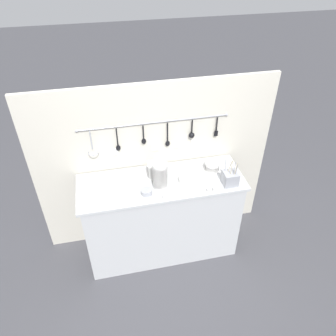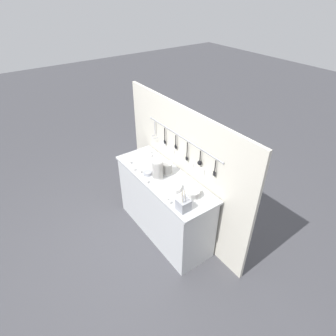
{
  "view_description": "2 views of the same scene",
  "coord_description": "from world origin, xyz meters",
  "px_view_note": "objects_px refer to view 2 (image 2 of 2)",
  "views": [
    {
      "loc": [
        -0.44,
        -2.29,
        2.89
      ],
      "look_at": [
        0.06,
        -0.02,
        1.1
      ],
      "focal_mm": 35.0,
      "sensor_mm": 36.0,
      "label": 1
    },
    {
      "loc": [
        2.34,
        -1.6,
        3.01
      ],
      "look_at": [
        0.07,
        0.02,
        1.11
      ],
      "focal_mm": 30.0,
      "sensor_mm": 36.0,
      "label": 2
    }
  ],
  "objects_px": {
    "steel_mixing_bowl": "(148,173)",
    "cup_back_left": "(134,170)",
    "bowl_stack_back_corner": "(167,168)",
    "bowl_stack_tall_left": "(194,194)",
    "plate_stack": "(172,187)",
    "cup_front_right": "(140,172)",
    "cup_mid_row": "(169,202)",
    "cup_edge_near": "(130,162)",
    "cup_centre": "(166,200)",
    "cup_front_left": "(150,152)",
    "cup_back_right": "(151,155)",
    "cup_by_caddy": "(200,191)",
    "cutlery_caddy": "(183,205)",
    "cup_edge_far": "(147,182)",
    "bowl_stack_nested_right": "(158,169)"
  },
  "relations": [
    {
      "from": "cup_centre",
      "to": "cup_back_right",
      "type": "relative_size",
      "value": 1.0
    },
    {
      "from": "cup_edge_near",
      "to": "cup_edge_far",
      "type": "height_order",
      "value": "same"
    },
    {
      "from": "bowl_stack_tall_left",
      "to": "cup_back_right",
      "type": "bearing_deg",
      "value": 176.01
    },
    {
      "from": "bowl_stack_back_corner",
      "to": "bowl_stack_tall_left",
      "type": "xyz_separation_m",
      "value": [
        0.56,
        -0.03,
        -0.03
      ]
    },
    {
      "from": "bowl_stack_tall_left",
      "to": "cup_edge_far",
      "type": "xyz_separation_m",
      "value": [
        -0.53,
        -0.29,
        -0.03
      ]
    },
    {
      "from": "plate_stack",
      "to": "cup_centre",
      "type": "height_order",
      "value": "plate_stack"
    },
    {
      "from": "cup_front_right",
      "to": "cup_by_caddy",
      "type": "bearing_deg",
      "value": 25.84
    },
    {
      "from": "cup_centre",
      "to": "cup_front_right",
      "type": "distance_m",
      "value": 0.64
    },
    {
      "from": "cup_edge_near",
      "to": "cup_mid_row",
      "type": "relative_size",
      "value": 1.0
    },
    {
      "from": "bowl_stack_back_corner",
      "to": "cup_back_right",
      "type": "bearing_deg",
      "value": 174.26
    },
    {
      "from": "cup_back_left",
      "to": "cup_mid_row",
      "type": "bearing_deg",
      "value": 0.0
    },
    {
      "from": "cutlery_caddy",
      "to": "bowl_stack_back_corner",
      "type": "bearing_deg",
      "value": 159.23
    },
    {
      "from": "plate_stack",
      "to": "cup_front_right",
      "type": "distance_m",
      "value": 0.52
    },
    {
      "from": "bowl_stack_tall_left",
      "to": "bowl_stack_nested_right",
      "type": "bearing_deg",
      "value": -166.38
    },
    {
      "from": "bowl_stack_tall_left",
      "to": "cup_centre",
      "type": "distance_m",
      "value": 0.32
    },
    {
      "from": "cup_back_left",
      "to": "cup_by_caddy",
      "type": "xyz_separation_m",
      "value": [
        0.83,
        0.4,
        0.0
      ]
    },
    {
      "from": "cup_edge_near",
      "to": "cup_back_left",
      "type": "xyz_separation_m",
      "value": [
        0.18,
        -0.04,
        0.0
      ]
    },
    {
      "from": "bowl_stack_tall_left",
      "to": "cup_front_left",
      "type": "height_order",
      "value": "bowl_stack_tall_left"
    },
    {
      "from": "bowl_stack_nested_right",
      "to": "cup_by_caddy",
      "type": "bearing_deg",
      "value": 24.74
    },
    {
      "from": "cup_edge_near",
      "to": "cup_mid_row",
      "type": "height_order",
      "value": "same"
    },
    {
      "from": "cup_front_right",
      "to": "cup_back_right",
      "type": "relative_size",
      "value": 1.0
    },
    {
      "from": "cup_front_right",
      "to": "steel_mixing_bowl",
      "type": "bearing_deg",
      "value": 33.52
    },
    {
      "from": "steel_mixing_bowl",
      "to": "cup_edge_near",
      "type": "bearing_deg",
      "value": -170.09
    },
    {
      "from": "bowl_stack_nested_right",
      "to": "cup_front_right",
      "type": "distance_m",
      "value": 0.28
    },
    {
      "from": "cup_back_left",
      "to": "plate_stack",
      "type": "bearing_deg",
      "value": 16.7
    },
    {
      "from": "bowl_stack_back_corner",
      "to": "cup_front_right",
      "type": "bearing_deg",
      "value": -125.88
    },
    {
      "from": "bowl_stack_tall_left",
      "to": "cup_back_left",
      "type": "height_order",
      "value": "bowl_stack_tall_left"
    },
    {
      "from": "plate_stack",
      "to": "cup_edge_far",
      "type": "xyz_separation_m",
      "value": [
        -0.28,
        -0.18,
        -0.01
      ]
    },
    {
      "from": "cup_centre",
      "to": "cup_front_right",
      "type": "height_order",
      "value": "same"
    },
    {
      "from": "cup_edge_far",
      "to": "cup_by_caddy",
      "type": "height_order",
      "value": "same"
    },
    {
      "from": "cup_edge_far",
      "to": "cup_back_left",
      "type": "xyz_separation_m",
      "value": [
        -0.32,
        0.0,
        0.0
      ]
    },
    {
      "from": "steel_mixing_bowl",
      "to": "cutlery_caddy",
      "type": "distance_m",
      "value": 0.77
    },
    {
      "from": "cup_mid_row",
      "to": "plate_stack",
      "type": "bearing_deg",
      "value": 136.21
    },
    {
      "from": "bowl_stack_tall_left",
      "to": "cup_back_left",
      "type": "relative_size",
      "value": 3.43
    },
    {
      "from": "cup_mid_row",
      "to": "cup_by_caddy",
      "type": "height_order",
      "value": "same"
    },
    {
      "from": "cup_front_left",
      "to": "cup_edge_far",
      "type": "bearing_deg",
      "value": -35.69
    },
    {
      "from": "steel_mixing_bowl",
      "to": "cup_front_right",
      "type": "relative_size",
      "value": 2.6
    },
    {
      "from": "cup_front_right",
      "to": "cup_back_right",
      "type": "xyz_separation_m",
      "value": [
        -0.26,
        0.32,
        0.0
      ]
    },
    {
      "from": "steel_mixing_bowl",
      "to": "cup_back_left",
      "type": "xyz_separation_m",
      "value": [
        -0.17,
        -0.1,
        -0.0
      ]
    },
    {
      "from": "bowl_stack_back_corner",
      "to": "cup_edge_far",
      "type": "relative_size",
      "value": 3.77
    },
    {
      "from": "bowl_stack_tall_left",
      "to": "cup_back_right",
      "type": "xyz_separation_m",
      "value": [
        -1.02,
        0.07,
        -0.03
      ]
    },
    {
      "from": "cup_edge_near",
      "to": "cup_front_left",
      "type": "bearing_deg",
      "value": 101.13
    },
    {
      "from": "bowl_stack_back_corner",
      "to": "cup_mid_row",
      "type": "relative_size",
      "value": 3.77
    },
    {
      "from": "bowl_stack_back_corner",
      "to": "steel_mixing_bowl",
      "type": "bearing_deg",
      "value": -117.52
    },
    {
      "from": "cup_back_left",
      "to": "cup_back_right",
      "type": "distance_m",
      "value": 0.4
    },
    {
      "from": "cutlery_caddy",
      "to": "cup_by_caddy",
      "type": "bearing_deg",
      "value": 108.48
    },
    {
      "from": "plate_stack",
      "to": "cup_edge_near",
      "type": "height_order",
      "value": "plate_stack"
    },
    {
      "from": "bowl_stack_back_corner",
      "to": "bowl_stack_tall_left",
      "type": "height_order",
      "value": "bowl_stack_back_corner"
    },
    {
      "from": "bowl_stack_back_corner",
      "to": "steel_mixing_bowl",
      "type": "height_order",
      "value": "bowl_stack_back_corner"
    },
    {
      "from": "bowl_stack_back_corner",
      "to": "cup_front_left",
      "type": "height_order",
      "value": "bowl_stack_back_corner"
    }
  ]
}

